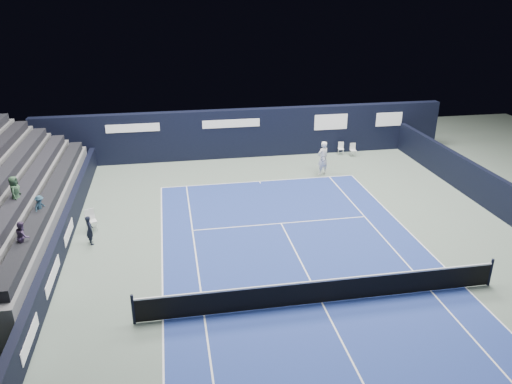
% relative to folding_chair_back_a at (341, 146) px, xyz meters
% --- Properties ---
extents(ground, '(48.00, 48.00, 0.00)m').
position_rel_folding_chair_back_a_xyz_m(ground, '(-6.17, -13.84, -0.54)').
color(ground, '#5A6B5E').
rests_on(ground, ground).
extents(court_surface, '(10.97, 23.77, 0.01)m').
position_rel_folding_chair_back_a_xyz_m(court_surface, '(-6.17, -15.84, -0.54)').
color(court_surface, navy).
rests_on(court_surface, ground).
extents(enclosure_wall_right, '(0.30, 22.00, 1.80)m').
position_rel_folding_chair_back_a_xyz_m(enclosure_wall_right, '(4.33, -9.84, 0.36)').
color(enclosure_wall_right, black).
rests_on(enclosure_wall_right, ground).
extents(folding_chair_back_a, '(0.44, 0.46, 0.81)m').
position_rel_folding_chair_back_a_xyz_m(folding_chair_back_a, '(0.00, 0.00, 0.00)').
color(folding_chair_back_a, silver).
rests_on(folding_chair_back_a, ground).
extents(folding_chair_back_b, '(0.40, 0.38, 0.84)m').
position_rel_folding_chair_back_a_xyz_m(folding_chair_back_b, '(0.64, -0.51, -0.06)').
color(folding_chair_back_b, silver).
rests_on(folding_chair_back_b, ground).
extents(line_judge_chair, '(0.56, 0.55, 0.98)m').
position_rel_folding_chair_back_a_xyz_m(line_judge_chair, '(-14.78, -8.51, 0.02)').
color(line_judge_chair, white).
rests_on(line_judge_chair, ground).
extents(line_judge, '(0.47, 0.56, 1.30)m').
position_rel_folding_chair_back_a_xyz_m(line_judge, '(-14.63, -9.90, 0.11)').
color(line_judge, black).
rests_on(line_judge, ground).
extents(court_markings, '(11.03, 23.83, 0.00)m').
position_rel_folding_chair_back_a_xyz_m(court_markings, '(-6.17, -15.84, -0.53)').
color(court_markings, white).
rests_on(court_markings, court_surface).
extents(tennis_net, '(12.90, 0.10, 1.10)m').
position_rel_folding_chair_back_a_xyz_m(tennis_net, '(-6.17, -15.84, -0.03)').
color(tennis_net, black).
rests_on(tennis_net, ground).
extents(back_sponsor_wall, '(26.00, 0.63, 3.10)m').
position_rel_folding_chair_back_a_xyz_m(back_sponsor_wall, '(-6.16, 0.66, 1.01)').
color(back_sponsor_wall, black).
rests_on(back_sponsor_wall, ground).
extents(side_barrier_left, '(0.33, 22.00, 1.20)m').
position_rel_folding_chair_back_a_xyz_m(side_barrier_left, '(-15.67, -9.86, 0.06)').
color(side_barrier_left, black).
rests_on(side_barrier_left, ground).
extents(tennis_player, '(0.87, 0.98, 2.01)m').
position_rel_folding_chair_back_a_xyz_m(tennis_player, '(-2.34, -3.47, 0.47)').
color(tennis_player, silver).
rests_on(tennis_player, ground).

